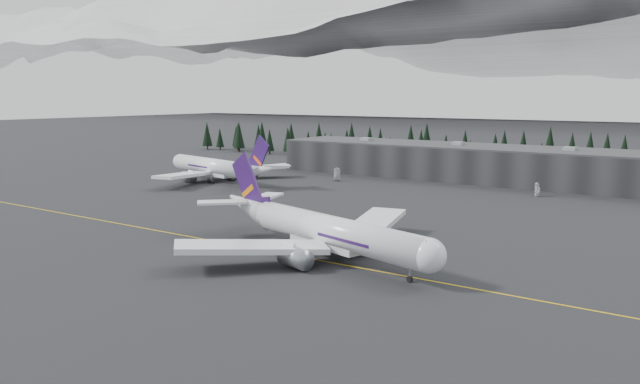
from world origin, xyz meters
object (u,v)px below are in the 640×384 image
Objects in this scene: jet_parked at (219,168)px; gse_vehicle_a at (337,179)px; terminal at (483,163)px; gse_vehicle_b at (537,194)px; jet_main at (318,228)px.

jet_parked reaches higher than gse_vehicle_a.
jet_parked is 12.40× the size of gse_vehicle_a.
gse_vehicle_b is (27.38, -26.58, -5.56)m from terminal.
gse_vehicle_a is (-54.95, 90.53, -4.57)m from jet_main.
jet_parked is 43.04m from gse_vehicle_a.
jet_main is at bearing -79.63° from gse_vehicle_a.
terminal is 96.70m from jet_parked.
gse_vehicle_a is (-42.70, -32.86, -5.62)m from terminal.
jet_main is 1.02× the size of jet_parked.
terminal is 124.01m from jet_main.
terminal is 36.97× the size of gse_vehicle_b.
jet_parked is 14.01× the size of gse_vehicle_b.
jet_main is 110.12m from jet_parked.
jet_parked is 109.15m from gse_vehicle_b.
jet_main is at bearing -4.22° from gse_vehicle_b.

